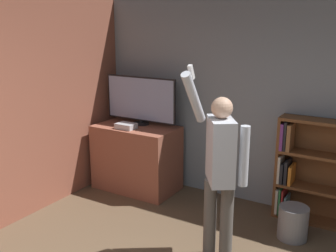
% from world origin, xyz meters
% --- Properties ---
extents(wall_back, '(6.62, 0.06, 2.70)m').
position_xyz_m(wall_back, '(0.00, 3.22, 1.35)').
color(wall_back, gray).
rests_on(wall_back, ground_plane).
extents(wall_side_brick, '(0.06, 4.79, 2.70)m').
position_xyz_m(wall_side_brick, '(-2.34, 1.59, 1.35)').
color(wall_side_brick, '#93513D').
rests_on(wall_side_brick, ground_plane).
extents(tv_ledge, '(1.17, 0.68, 0.93)m').
position_xyz_m(tv_ledge, '(-1.64, 2.75, 0.47)').
color(tv_ledge, '#93513D').
rests_on(tv_ledge, ground_plane).
extents(television, '(1.13, 0.22, 0.69)m').
position_xyz_m(television, '(-1.64, 2.88, 1.29)').
color(television, black).
rests_on(television, tv_ledge).
extents(game_console, '(0.26, 0.19, 0.07)m').
position_xyz_m(game_console, '(-1.68, 2.58, 0.97)').
color(game_console, silver).
rests_on(game_console, tv_ledge).
extents(bookshelf, '(0.99, 0.28, 1.27)m').
position_xyz_m(bookshelf, '(0.71, 3.04, 0.63)').
color(bookshelf, brown).
rests_on(bookshelf, ground_plane).
extents(person, '(0.57, 0.56, 1.98)m').
position_xyz_m(person, '(0.11, 1.70, 1.02)').
color(person, '#56514C').
rests_on(person, ground_plane).
extents(waste_bin, '(0.33, 0.33, 0.38)m').
position_xyz_m(waste_bin, '(0.67, 2.50, 0.19)').
color(waste_bin, gray).
rests_on(waste_bin, ground_plane).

